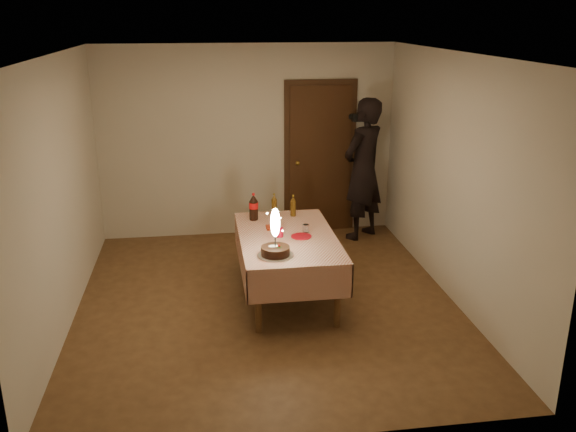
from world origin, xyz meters
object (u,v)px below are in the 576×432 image
object	(u,v)px
cola_bottle	(254,207)
amber_bottle_right	(293,206)
amber_bottle_left	(274,205)
birthday_cake	(275,244)
dining_table	(287,244)
clear_cup	(306,228)
photographer	(363,169)
red_cup	(279,232)
red_plate	(301,236)

from	to	relation	value
cola_bottle	amber_bottle_right	distance (m)	0.47
cola_bottle	amber_bottle_left	distance (m)	0.30
birthday_cake	cola_bottle	bearing A→B (deg)	95.65
dining_table	clear_cup	distance (m)	0.26
dining_table	amber_bottle_right	xyz separation A→B (m)	(0.16, 0.65, 0.21)
birthday_cake	amber_bottle_left	distance (m)	1.28
amber_bottle_left	photographer	world-z (taller)	photographer
birthday_cake	amber_bottle_right	world-z (taller)	birthday_cake
birthday_cake	photographer	bearing A→B (deg)	56.85
dining_table	birthday_cake	bearing A→B (deg)	-110.06
amber_bottle_left	red_cup	bearing A→B (deg)	-92.87
red_plate	clear_cup	world-z (taller)	clear_cup
photographer	amber_bottle_left	bearing A→B (deg)	-143.34
cola_bottle	amber_bottle_left	xyz separation A→B (m)	(0.26, 0.16, -0.03)
dining_table	red_plate	bearing A→B (deg)	-20.10
photographer	dining_table	bearing A→B (deg)	-126.56
red_cup	cola_bottle	bearing A→B (deg)	110.12
red_cup	clear_cup	world-z (taller)	red_cup
dining_table	birthday_cake	xyz separation A→B (m)	(-0.19, -0.53, 0.21)
red_cup	amber_bottle_left	bearing A→B (deg)	87.13
birthday_cake	cola_bottle	distance (m)	1.12
clear_cup	amber_bottle_right	world-z (taller)	amber_bottle_right
red_cup	amber_bottle_right	world-z (taller)	amber_bottle_right
birthday_cake	red_cup	size ratio (longest dim) A/B	4.85
birthday_cake	red_cup	world-z (taller)	birthday_cake
birthday_cake	clear_cup	bearing A→B (deg)	56.17
dining_table	red_cup	bearing A→B (deg)	-168.91
red_plate	red_cup	distance (m)	0.24
birthday_cake	photographer	size ratio (longest dim) A/B	0.25
red_plate	red_cup	xyz separation A→B (m)	(-0.23, 0.04, 0.05)
red_cup	photographer	size ratio (longest dim) A/B	0.05
clear_cup	photographer	size ratio (longest dim) A/B	0.05
amber_bottle_left	birthday_cake	bearing A→B (deg)	-96.56
clear_cup	cola_bottle	world-z (taller)	cola_bottle
amber_bottle_right	photographer	size ratio (longest dim) A/B	0.13
cola_bottle	red_plate	bearing A→B (deg)	-54.67
birthday_cake	cola_bottle	size ratio (longest dim) A/B	1.53
birthday_cake	amber_bottle_right	size ratio (longest dim) A/B	1.90
red_plate	photographer	xyz separation A→B (m)	(1.14, 1.79, 0.25)
red_plate	amber_bottle_left	distance (m)	0.82
dining_table	birthday_cake	world-z (taller)	birthday_cake
dining_table	photographer	bearing A→B (deg)	53.44
photographer	clear_cup	bearing A→B (deg)	-122.89
birthday_cake	amber_bottle_left	size ratio (longest dim) A/B	1.90
red_cup	amber_bottle_right	distance (m)	0.72
red_cup	cola_bottle	size ratio (longest dim) A/B	0.31
dining_table	red_plate	xyz separation A→B (m)	(0.14, -0.05, 0.10)
cola_bottle	amber_bottle_left	world-z (taller)	cola_bottle
birthday_cake	red_plate	size ratio (longest dim) A/B	2.20
red_plate	clear_cup	size ratio (longest dim) A/B	2.44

